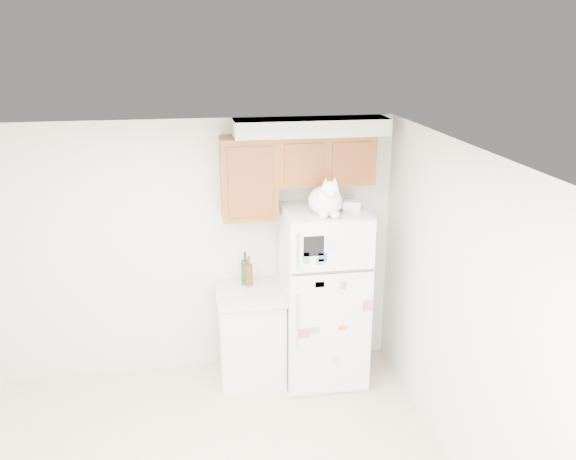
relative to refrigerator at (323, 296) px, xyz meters
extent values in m
cube|color=silver|center=(-1.17, 0.39, 0.40)|extent=(3.80, 0.04, 2.50)
cube|color=silver|center=(0.73, -1.61, 0.40)|extent=(0.04, 4.00, 2.50)
cube|color=white|center=(-1.17, -1.61, 1.65)|extent=(3.80, 4.00, 0.04)
cube|color=brown|center=(0.03, 0.22, 1.27)|extent=(0.90, 0.33, 0.45)
cube|color=brown|center=(-0.67, 0.22, 1.12)|extent=(0.50, 0.33, 0.75)
cube|color=silver|center=(-0.09, 0.23, 1.57)|extent=(1.40, 0.37, 0.15)
cube|color=white|center=(0.00, 0.01, 0.00)|extent=(0.76, 0.72, 1.70)
cube|color=white|center=(0.00, -0.36, 0.62)|extent=(0.74, 0.03, 0.44)
cube|color=white|center=(0.00, -0.36, -0.22)|extent=(0.74, 0.03, 1.19)
cube|color=#59595B|center=(0.00, -0.36, 0.40)|extent=(0.74, 0.03, 0.02)
cylinder|color=silver|center=(-0.32, -0.39, 0.62)|extent=(0.02, 0.02, 0.32)
cylinder|color=silver|center=(-0.32, -0.39, -0.05)|extent=(0.02, 0.02, 0.55)
cube|color=black|center=(-0.18, -0.38, 0.65)|extent=(0.18, 0.00, 0.18)
cube|color=white|center=(-0.16, -0.38, 0.20)|extent=(0.22, 0.00, 0.28)
cube|color=orange|center=(0.09, -0.38, -0.15)|extent=(0.08, 0.00, 0.05)
cube|color=#439468|center=(-0.25, -0.38, 0.55)|extent=(0.06, 0.00, 0.10)
cube|color=silver|center=(-0.12, -0.38, 0.29)|extent=(0.08, 0.00, 0.05)
cube|color=olive|center=(0.09, -0.38, 0.27)|extent=(0.06, 0.00, 0.07)
cube|color=#A777A6|center=(-0.16, -0.38, -0.15)|extent=(0.08, 0.00, 0.07)
cube|color=#9FC8E2|center=(-0.03, -0.38, 0.65)|extent=(0.08, 0.00, 0.11)
cube|color=#9DD7DF|center=(0.04, -0.38, -0.47)|extent=(0.07, 0.00, 0.07)
cube|color=#D15378|center=(0.32, -0.38, 0.05)|extent=(0.09, 0.00, 0.11)
cube|color=#809E4F|center=(-0.12, -0.38, 0.50)|extent=(0.08, 0.00, 0.06)
cube|color=#BB4B86|center=(-0.26, -0.38, -0.17)|extent=(0.11, 0.00, 0.09)
cube|color=#3546BC|center=(-0.10, -0.38, 0.54)|extent=(0.08, 0.00, 0.08)
cube|color=white|center=(-0.69, 0.07, -0.41)|extent=(0.60, 0.60, 0.88)
cube|color=silver|center=(-0.69, 0.05, 0.05)|extent=(0.64, 0.64, 0.04)
ellipsoid|color=white|center=(-0.02, -0.10, 0.97)|extent=(0.29, 0.40, 0.25)
ellipsoid|color=white|center=(-0.02, -0.22, 1.02)|extent=(0.22, 0.17, 0.24)
sphere|color=white|center=(-0.02, -0.28, 1.12)|extent=(0.15, 0.15, 0.15)
cone|color=white|center=(-0.06, -0.28, 1.19)|extent=(0.05, 0.05, 0.06)
cone|color=white|center=(0.01, -0.28, 1.19)|extent=(0.05, 0.05, 0.06)
cone|color=#D88C8C|center=(-0.06, -0.29, 1.18)|extent=(0.03, 0.03, 0.03)
cone|color=#D88C8C|center=(0.01, -0.29, 1.18)|extent=(0.03, 0.03, 0.03)
sphere|color=white|center=(-0.02, -0.34, 1.09)|extent=(0.06, 0.06, 0.06)
sphere|color=white|center=(-0.08, -0.26, 0.89)|extent=(0.08, 0.08, 0.08)
sphere|color=white|center=(0.03, -0.26, 0.89)|extent=(0.08, 0.08, 0.08)
cylinder|color=white|center=(0.10, 0.03, 0.89)|extent=(0.18, 0.25, 0.08)
cube|color=white|center=(0.08, 0.12, 0.90)|extent=(0.20, 0.16, 0.10)
cube|color=white|center=(0.25, -0.04, 0.89)|extent=(0.18, 0.16, 0.09)
camera|label=1|loc=(-1.20, -5.16, 2.40)|focal=38.00mm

